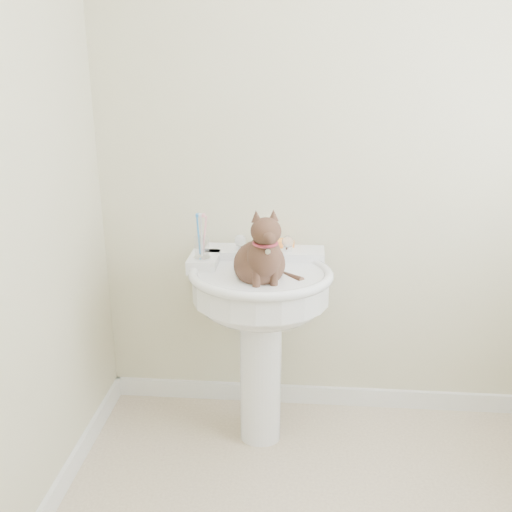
# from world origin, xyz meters

# --- Properties ---
(wall_back) EXTENTS (2.20, 0.00, 2.50)m
(wall_back) POSITION_xyz_m (0.00, 1.10, 1.25)
(wall_back) COLOR beige
(wall_back) RESTS_ON ground
(baseboard_back) EXTENTS (2.20, 0.02, 0.09)m
(baseboard_back) POSITION_xyz_m (0.00, 1.09, 0.04)
(baseboard_back) COLOR white
(baseboard_back) RESTS_ON floor
(pedestal_sink) EXTENTS (0.59, 0.58, 0.82)m
(pedestal_sink) POSITION_xyz_m (-0.36, 0.81, 0.64)
(pedestal_sink) COLOR white
(pedestal_sink) RESTS_ON floor
(faucet) EXTENTS (0.28, 0.12, 0.14)m
(faucet) POSITION_xyz_m (-0.36, 0.95, 0.86)
(faucet) COLOR silver
(faucet) RESTS_ON pedestal_sink
(soap_bar) EXTENTS (0.10, 0.08, 0.03)m
(soap_bar) POSITION_xyz_m (-0.28, 1.04, 0.83)
(soap_bar) COLOR orange
(soap_bar) RESTS_ON pedestal_sink
(toothbrush_cup) EXTENTS (0.07, 0.07, 0.18)m
(toothbrush_cup) POSITION_xyz_m (-0.60, 0.84, 0.87)
(toothbrush_cup) COLOR silver
(toothbrush_cup) RESTS_ON pedestal_sink
(cat) EXTENTS (0.22, 0.28, 0.41)m
(cat) POSITION_xyz_m (-0.35, 0.73, 0.86)
(cat) COLOR #4B2F1E
(cat) RESTS_ON pedestal_sink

